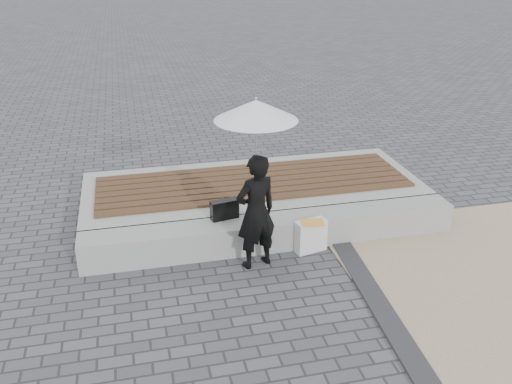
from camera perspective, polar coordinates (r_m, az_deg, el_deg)
ground at (r=6.25m, az=5.69°, el=-12.43°), size 80.00×80.00×0.00m
edging_band at (r=6.13m, az=14.08°, el=-13.74°), size 0.61×5.20×0.04m
seating_ledge at (r=7.43m, az=1.82°, el=-4.05°), size 5.00×0.45×0.40m
timber_platform at (r=8.48m, az=-0.28°, el=-0.32°), size 5.00×2.00×0.40m
timber_decking at (r=8.39m, az=-0.29°, el=1.05°), size 4.60×1.40×0.04m
woman at (r=6.74m, az=0.00°, el=-2.06°), size 0.62×0.50×1.47m
parasol at (r=6.28m, az=0.00°, el=8.35°), size 0.95×0.95×1.22m
handbag at (r=7.29m, az=-3.24°, el=-1.79°), size 0.38×0.20×0.26m
canvas_tote at (r=7.33m, az=5.59°, el=-4.47°), size 0.44×0.26×0.43m
magazine at (r=7.18m, az=5.78°, el=-3.10°), size 0.31×0.25×0.01m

